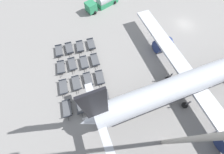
% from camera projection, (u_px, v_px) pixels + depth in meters
% --- Properties ---
extents(ground_plane, '(500.00, 500.00, 0.00)m').
position_uv_depth(ground_plane, '(184.00, 24.00, 34.81)').
color(ground_plane, gray).
extents(airplane, '(39.60, 43.32, 13.77)m').
position_uv_depth(airplane, '(199.00, 79.00, 23.74)').
color(airplane, silver).
rests_on(airplane, ground_plane).
extents(fuel_tanker_primary, '(5.88, 9.73, 3.24)m').
position_uv_depth(fuel_tanker_primary, '(104.00, 1.00, 36.95)').
color(fuel_tanker_primary, '#2D8C5B').
rests_on(fuel_tanker_primary, ground_plane).
extents(baggage_dolly_row_near_col_a, '(3.76, 1.71, 0.92)m').
position_uv_depth(baggage_dolly_row_near_col_a, '(59.00, 51.00, 30.32)').
color(baggage_dolly_row_near_col_a, '#515459').
rests_on(baggage_dolly_row_near_col_a, ground_plane).
extents(baggage_dolly_row_near_col_b, '(3.78, 1.77, 0.92)m').
position_uv_depth(baggage_dolly_row_near_col_b, '(61.00, 68.00, 28.36)').
color(baggage_dolly_row_near_col_b, '#515459').
rests_on(baggage_dolly_row_near_col_b, ground_plane).
extents(baggage_dolly_row_near_col_c, '(3.75, 1.68, 0.92)m').
position_uv_depth(baggage_dolly_row_near_col_c, '(63.00, 87.00, 26.35)').
color(baggage_dolly_row_near_col_c, '#515459').
rests_on(baggage_dolly_row_near_col_c, ground_plane).
extents(baggage_dolly_row_near_col_d, '(3.76, 1.70, 0.92)m').
position_uv_depth(baggage_dolly_row_near_col_d, '(67.00, 108.00, 24.45)').
color(baggage_dolly_row_near_col_d, '#515459').
rests_on(baggage_dolly_row_near_col_d, ground_plane).
extents(baggage_dolly_row_mid_a_col_a, '(3.75, 1.68, 0.92)m').
position_uv_depth(baggage_dolly_row_mid_a_col_a, '(69.00, 49.00, 30.64)').
color(baggage_dolly_row_mid_a_col_a, '#515459').
rests_on(baggage_dolly_row_mid_a_col_a, ground_plane).
extents(baggage_dolly_row_mid_a_col_b, '(3.75, 1.67, 0.92)m').
position_uv_depth(baggage_dolly_row_mid_a_col_b, '(72.00, 64.00, 28.72)').
color(baggage_dolly_row_mid_a_col_b, '#515459').
rests_on(baggage_dolly_row_mid_a_col_b, ground_plane).
extents(baggage_dolly_row_mid_a_col_c, '(3.74, 1.64, 0.92)m').
position_uv_depth(baggage_dolly_row_mid_a_col_c, '(76.00, 83.00, 26.72)').
color(baggage_dolly_row_mid_a_col_c, '#515459').
rests_on(baggage_dolly_row_mid_a_col_c, ground_plane).
extents(baggage_dolly_row_mid_a_col_d, '(3.74, 1.63, 0.92)m').
position_uv_depth(baggage_dolly_row_mid_a_col_d, '(80.00, 105.00, 24.71)').
color(baggage_dolly_row_mid_a_col_d, '#515459').
rests_on(baggage_dolly_row_mid_a_col_d, ground_plane).
extents(baggage_dolly_row_mid_b_col_a, '(3.78, 1.76, 0.92)m').
position_uv_depth(baggage_dolly_row_mid_b_col_a, '(80.00, 47.00, 30.87)').
color(baggage_dolly_row_mid_b_col_a, '#515459').
rests_on(baggage_dolly_row_mid_b_col_a, ground_plane).
extents(baggage_dolly_row_mid_b_col_b, '(3.74, 1.63, 0.92)m').
position_uv_depth(baggage_dolly_row_mid_b_col_b, '(84.00, 63.00, 28.92)').
color(baggage_dolly_row_mid_b_col_b, '#515459').
rests_on(baggage_dolly_row_mid_b_col_b, ground_plane).
extents(baggage_dolly_row_mid_b_col_c, '(3.75, 1.68, 0.92)m').
position_uv_depth(baggage_dolly_row_mid_b_col_c, '(88.00, 80.00, 27.07)').
color(baggage_dolly_row_mid_b_col_c, '#515459').
rests_on(baggage_dolly_row_mid_b_col_c, ground_plane).
extents(baggage_dolly_row_mid_b_col_d, '(3.76, 1.71, 0.92)m').
position_uv_depth(baggage_dolly_row_mid_b_col_d, '(93.00, 102.00, 24.99)').
color(baggage_dolly_row_mid_b_col_d, '#515459').
rests_on(baggage_dolly_row_mid_b_col_d, ground_plane).
extents(baggage_dolly_row_far_col_a, '(3.74, 1.65, 0.92)m').
position_uv_depth(baggage_dolly_row_far_col_a, '(91.00, 44.00, 31.20)').
color(baggage_dolly_row_far_col_a, '#515459').
rests_on(baggage_dolly_row_far_col_a, ground_plane).
extents(baggage_dolly_row_far_col_b, '(3.74, 1.63, 0.92)m').
position_uv_depth(baggage_dolly_row_far_col_b, '(95.00, 60.00, 29.21)').
color(baggage_dolly_row_far_col_b, '#515459').
rests_on(baggage_dolly_row_far_col_b, ground_plane).
extents(baggage_dolly_row_far_col_c, '(3.77, 1.74, 0.92)m').
position_uv_depth(baggage_dolly_row_far_col_c, '(100.00, 78.00, 27.29)').
color(baggage_dolly_row_far_col_c, '#515459').
rests_on(baggage_dolly_row_far_col_c, ground_plane).
extents(baggage_dolly_row_far_col_d, '(3.76, 1.71, 0.92)m').
position_uv_depth(baggage_dolly_row_far_col_d, '(105.00, 98.00, 25.31)').
color(baggage_dolly_row_far_col_d, '#515459').
rests_on(baggage_dolly_row_far_col_d, ground_plane).
extents(apron_light_mast, '(2.00, 0.70, 23.07)m').
position_uv_depth(apron_light_mast, '(216.00, 137.00, 10.94)').
color(apron_light_mast, '#ADA89E').
rests_on(apron_light_mast, ground_plane).
extents(stand_guidance_stripe, '(1.90, 24.33, 0.01)m').
position_uv_depth(stand_guidance_stripe, '(144.00, 96.00, 26.02)').
color(stand_guidance_stripe, white).
rests_on(stand_guidance_stripe, ground_plane).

